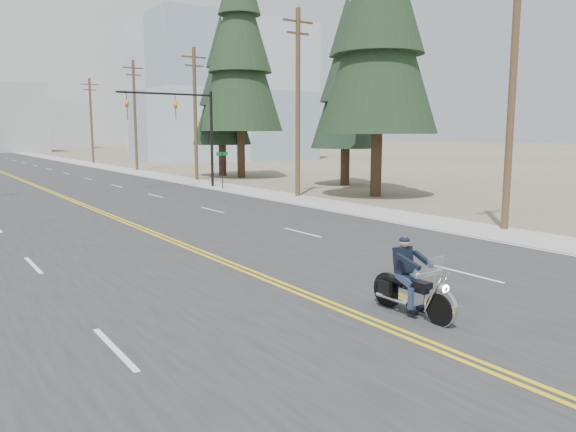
# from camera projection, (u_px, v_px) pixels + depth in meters

# --- Properties ---
(ground_plane) EXTENTS (400.00, 400.00, 0.00)m
(ground_plane) POSITION_uv_depth(u_px,v_px,m) (467.00, 361.00, 9.89)
(ground_plane) COLOR #776D56
(ground_plane) RESTS_ON ground
(sidewalk_right) EXTENTS (3.00, 200.00, 0.01)m
(sidewalk_right) POSITION_uv_depth(u_px,v_px,m) (86.00, 163.00, 73.59)
(sidewalk_right) COLOR #A5A5A0
(sidewalk_right) RESTS_ON ground
(traffic_mast_right) EXTENTS (7.10, 0.26, 7.00)m
(traffic_mast_right) POSITION_uv_depth(u_px,v_px,m) (186.00, 119.00, 40.35)
(traffic_mast_right) COLOR black
(traffic_mast_right) RESTS_ON ground
(street_sign) EXTENTS (0.90, 0.06, 2.62)m
(street_sign) POSITION_uv_depth(u_px,v_px,m) (222.00, 164.00, 40.18)
(street_sign) COLOR black
(street_sign) RESTS_ON ground
(utility_pole_a) EXTENTS (2.20, 0.30, 11.00)m
(utility_pole_a) POSITION_uv_depth(u_px,v_px,m) (512.00, 89.00, 22.54)
(utility_pole_a) COLOR brown
(utility_pole_a) RESTS_ON ground
(utility_pole_b) EXTENTS (2.20, 0.30, 11.50)m
(utility_pole_b) POSITION_uv_depth(u_px,v_px,m) (298.00, 100.00, 34.78)
(utility_pole_b) COLOR brown
(utility_pole_b) RESTS_ON ground
(utility_pole_c) EXTENTS (2.20, 0.30, 11.00)m
(utility_pole_c) POSITION_uv_depth(u_px,v_px,m) (195.00, 112.00, 47.10)
(utility_pole_c) COLOR brown
(utility_pole_c) RESTS_ON ground
(utility_pole_d) EXTENTS (2.20, 0.30, 11.50)m
(utility_pole_d) POSITION_uv_depth(u_px,v_px,m) (135.00, 114.00, 59.35)
(utility_pole_d) COLOR brown
(utility_pole_d) RESTS_ON ground
(utility_pole_e) EXTENTS (2.20, 0.30, 11.00)m
(utility_pole_e) POSITION_uv_depth(u_px,v_px,m) (91.00, 119.00, 73.30)
(utility_pole_e) COLOR brown
(utility_pole_e) RESTS_ON ground
(glass_building) EXTENTS (24.00, 16.00, 20.00)m
(glass_building) POSITION_uv_depth(u_px,v_px,m) (224.00, 92.00, 83.50)
(glass_building) COLOR #9EB5CC
(glass_building) RESTS_ON ground
(haze_bldg_c) EXTENTS (16.00, 12.00, 18.00)m
(haze_bldg_c) POSITION_uv_depth(u_px,v_px,m) (170.00, 109.00, 120.83)
(haze_bldg_c) COLOR #B7BCC6
(haze_bldg_c) RESTS_ON ground
(haze_bldg_e) EXTENTS (14.00, 14.00, 12.00)m
(haze_bldg_e) POSITION_uv_depth(u_px,v_px,m) (56.00, 125.00, 145.70)
(haze_bldg_e) COLOR #B7BCC6
(haze_bldg_e) RESTS_ON ground
(motorcyclist) EXTENTS (0.95, 2.20, 1.72)m
(motorcyclist) POSITION_uv_depth(u_px,v_px,m) (413.00, 278.00, 12.23)
(motorcyclist) COLOR black
(motorcyclist) RESTS_ON ground
(conifer_near) EXTENTS (7.42, 7.42, 19.63)m
(conifer_near) POSITION_uv_depth(u_px,v_px,m) (380.00, 11.00, 33.99)
(conifer_near) COLOR #382619
(conifer_near) RESTS_ON ground
(conifer_mid) EXTENTS (5.30, 5.30, 14.14)m
(conifer_mid) POSITION_uv_depth(u_px,v_px,m) (346.00, 77.00, 42.14)
(conifer_mid) COLOR #382619
(conifer_mid) RESTS_ON ground
(conifer_tall) EXTENTS (7.44, 7.44, 20.67)m
(conifer_tall) POSITION_uv_depth(u_px,v_px,m) (240.00, 41.00, 48.70)
(conifer_tall) COLOR #382619
(conifer_tall) RESTS_ON ground
(conifer_far) EXTENTS (5.43, 5.43, 14.54)m
(conifer_far) POSITION_uv_depth(u_px,v_px,m) (221.00, 85.00, 51.38)
(conifer_far) COLOR #382619
(conifer_far) RESTS_ON ground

